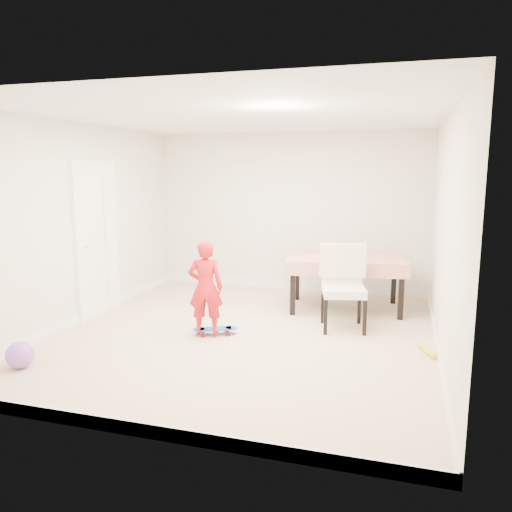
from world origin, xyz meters
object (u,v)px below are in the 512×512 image
(skateboard, at_px, (215,331))
(balloon, at_px, (20,355))
(dining_table, at_px, (345,283))
(child, at_px, (206,290))
(dining_chair, at_px, (344,288))

(skateboard, bearing_deg, balloon, -159.40)
(balloon, bearing_deg, dining_table, 47.31)
(skateboard, relative_size, balloon, 1.95)
(balloon, bearing_deg, child, 45.27)
(dining_table, xyz_separation_m, dining_chair, (0.08, -0.95, 0.14))
(dining_table, distance_m, dining_chair, 0.96)
(dining_table, distance_m, skateboard, 2.16)
(dining_chair, bearing_deg, skateboard, -168.59)
(dining_table, relative_size, dining_chair, 1.55)
(dining_table, xyz_separation_m, child, (-1.47, -1.70, 0.19))
(skateboard, bearing_deg, child, -157.89)
(child, height_order, balloon, child)
(dining_table, relative_size, skateboard, 3.01)
(skateboard, height_order, balloon, balloon)
(dining_table, xyz_separation_m, balloon, (-2.92, -3.16, -0.25))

